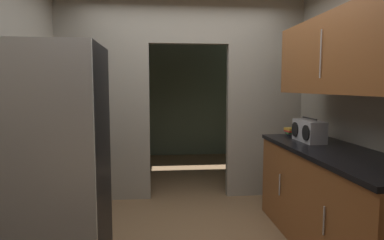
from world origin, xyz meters
name	(u,v)px	position (x,y,z in m)	size (l,w,h in m)	color
kitchen_partition	(180,89)	(-0.03, 1.46, 1.45)	(3.17, 0.12, 2.69)	#9E998C
adjoining_room_shell	(175,94)	(0.00, 3.38, 1.34)	(3.17, 2.87, 2.69)	slate
refrigerator	(53,157)	(-1.16, -0.16, 0.90)	(0.80, 0.78, 1.80)	black
lower_cabinet_run	(335,201)	(1.24, -0.16, 0.46)	(0.69, 2.08, 0.92)	brown
upper_cabinet_counterside	(341,54)	(1.24, -0.16, 1.75)	(0.36, 1.87, 0.68)	brown
boombox	(309,131)	(1.21, 0.33, 1.02)	(0.19, 0.44, 0.25)	#B2B2B7
book_stack	(291,132)	(1.19, 0.73, 0.96)	(0.14, 0.15, 0.09)	black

